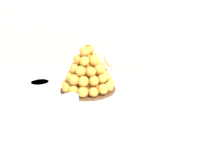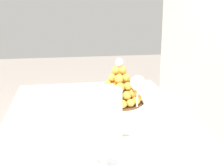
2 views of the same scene
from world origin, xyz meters
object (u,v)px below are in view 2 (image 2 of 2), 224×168
Objects in this scene: serving_tray at (107,107)px; creme_brulee_ramekin at (105,90)px; dessert_cup_left at (81,89)px; macaron_goblet at (104,120)px; dessert_cup_mid_left at (81,102)px; dessert_cup_centre at (89,123)px; wine_glass at (138,84)px; croquembouche at (119,87)px.

serving_tray is 0.25m from creme_brulee_ramekin.
macaron_goblet is at bearing 1.59° from dessert_cup_left.
dessert_cup_mid_left is at bearing -92.02° from serving_tray.
macaron_goblet reaches higher than serving_tray.
dessert_cup_centre reaches higher than serving_tray.
macaron_goblet is (0.80, 0.02, 0.13)m from dessert_cup_left.
wine_glass is (0.30, 0.12, 0.11)m from creme_brulee_ramekin.
wine_glass is at bearing 21.26° from creme_brulee_ramekin.
wine_glass is at bearing 69.47° from serving_tray.
dessert_cup_mid_left is 0.30m from wine_glass.
croquembouche is 0.21m from dessert_cup_mid_left.
dessert_cup_mid_left is 0.29m from creme_brulee_ramekin.
dessert_cup_left is 0.63× the size of creme_brulee_ramekin.
wine_glass is (-0.50, 0.24, -0.03)m from macaron_goblet.
macaron_goblet is at bearing -8.54° from creme_brulee_ramekin.
serving_tray is at bearing 24.83° from dessert_cup_left.
wine_glass is at bearing 40.35° from dessert_cup_left.
croquembouche is at bearing 164.36° from macaron_goblet.
creme_brulee_ramekin is (-0.22, -0.04, -0.07)m from croquembouche.
macaron_goblet is 0.55m from wine_glass.
serving_tray is at bearing -110.53° from wine_glass.
dessert_cup_centre is 0.34m from wine_glass.
dessert_cup_centre reaches higher than creme_brulee_ramekin.
croquembouche is 0.12m from wine_glass.
dessert_cup_left is at bearing -140.31° from croquembouche.
dessert_cup_left is 0.25m from dessert_cup_mid_left.
macaron_goblet is (0.58, -0.16, 0.07)m from croquembouche.
wine_glass reaches higher than serving_tray.
macaron_goblet is at bearing 4.00° from dessert_cup_centre.
macaron_goblet reaches higher than dessert_cup_mid_left.
dessert_cup_mid_left reaches higher than dessert_cup_left.
macaron_goblet is at bearing -15.64° from croquembouche.
serving_tray is 0.58m from macaron_goblet.
dessert_cup_centre is 0.52m from creme_brulee_ramekin.
creme_brulee_ramekin is at bearing 147.15° from dessert_cup_mid_left.
wine_glass is at bearing 42.08° from croquembouche.
serving_tray is 12.83× the size of dessert_cup_centre.
dessert_cup_mid_left is (0.02, -0.20, -0.06)m from croquembouche.
dessert_cup_left is 0.22× the size of macaron_goblet.
croquembouche is 2.69× the size of creme_brulee_ramekin.
dessert_cup_left is (-0.25, -0.12, 0.03)m from serving_tray.
dessert_cup_mid_left is at bearing -3.48° from dessert_cup_left.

